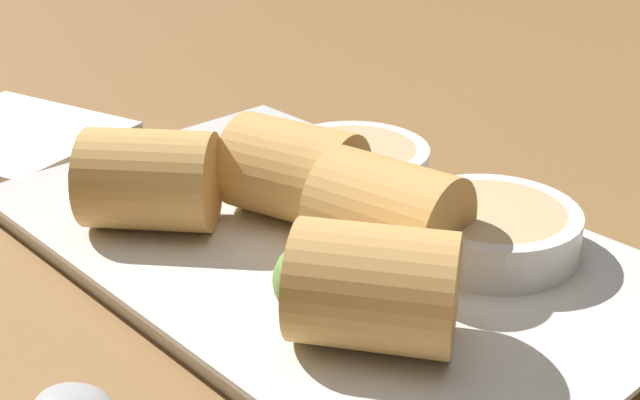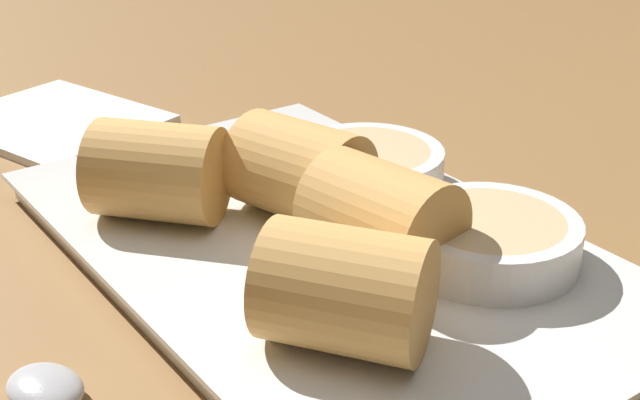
% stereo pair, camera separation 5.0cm
% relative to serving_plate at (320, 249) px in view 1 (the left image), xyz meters
% --- Properties ---
extents(table_surface, '(1.80, 1.40, 0.02)m').
position_rel_serving_plate_xyz_m(table_surface, '(-0.01, 0.01, -0.02)').
color(table_surface, olive).
rests_on(table_surface, ground).
extents(serving_plate, '(0.35, 0.21, 0.01)m').
position_rel_serving_plate_xyz_m(serving_plate, '(0.00, 0.00, 0.00)').
color(serving_plate, silver).
rests_on(serving_plate, table_surface).
extents(roll_front_left, '(0.08, 0.07, 0.05)m').
position_rel_serving_plate_xyz_m(roll_front_left, '(-0.03, 0.00, 0.03)').
color(roll_front_left, '#DBA356').
rests_on(roll_front_left, serving_plate).
extents(roll_front_right, '(0.08, 0.08, 0.05)m').
position_rel_serving_plate_xyz_m(roll_front_right, '(0.08, -0.05, 0.03)').
color(roll_front_right, '#DBA356').
rests_on(roll_front_right, serving_plate).
extents(roll_back_left, '(0.08, 0.08, 0.05)m').
position_rel_serving_plate_xyz_m(roll_back_left, '(-0.07, -0.06, 0.03)').
color(roll_back_left, '#DBA356').
rests_on(roll_back_left, serving_plate).
extents(roll_back_right, '(0.08, 0.06, 0.05)m').
position_rel_serving_plate_xyz_m(roll_back_right, '(0.04, 0.01, 0.03)').
color(roll_back_right, '#DBA356').
rests_on(roll_back_right, serving_plate).
extents(dipping_bowl_near, '(0.09, 0.09, 0.02)m').
position_rel_serving_plate_xyz_m(dipping_bowl_near, '(-0.03, 0.06, 0.02)').
color(dipping_bowl_near, white).
rests_on(dipping_bowl_near, serving_plate).
extents(dipping_bowl_far, '(0.09, 0.09, 0.02)m').
position_rel_serving_plate_xyz_m(dipping_bowl_far, '(0.07, 0.05, 0.02)').
color(dipping_bowl_far, white).
rests_on(dipping_bowl_far, serving_plate).
extents(napkin, '(0.17, 0.15, 0.01)m').
position_rel_serving_plate_xyz_m(napkin, '(-0.27, -0.04, -0.00)').
color(napkin, white).
rests_on(napkin, table_surface).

